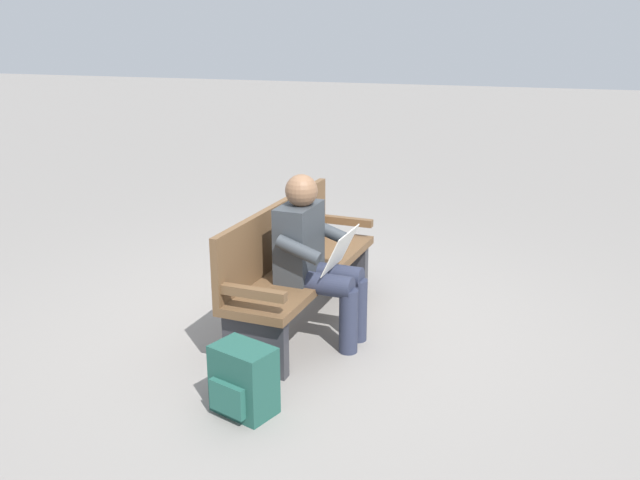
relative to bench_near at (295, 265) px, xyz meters
The scene contains 4 objects.
ground_plane 0.46m from the bench_near, 85.34° to the left, with size 40.00×40.00×0.00m, color gray.
bench_near is the anchor object (origin of this frame).
person_seated 0.35m from the bench_near, 43.92° to the left, with size 0.59×0.60×1.18m.
backpack 1.29m from the bench_near, ahead, with size 0.35×0.40×0.41m.
Camera 1 is at (4.50, 1.50, 2.16)m, focal length 39.16 mm.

